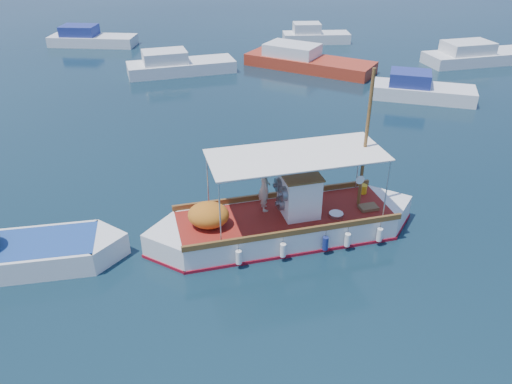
{
  "coord_description": "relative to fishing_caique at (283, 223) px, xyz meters",
  "views": [
    {
      "loc": [
        0.29,
        -14.21,
        10.03
      ],
      "look_at": [
        -0.59,
        0.0,
        1.87
      ],
      "focal_mm": 35.0,
      "sensor_mm": 36.0,
      "label": 1
    }
  ],
  "objects": [
    {
      "name": "bg_boat_n",
      "position": [
        1.28,
        20.96,
        -0.03
      ],
      "size": [
        9.41,
        6.5,
        1.8
      ],
      "rotation": [
        0.0,
        0.0,
        -0.45
      ],
      "color": "#A42F1B",
      "rests_on": "ground"
    },
    {
      "name": "ground",
      "position": [
        -0.33,
        -0.23,
        -0.52
      ],
      "size": [
        160.0,
        160.0,
        0.0
      ],
      "primitive_type": "plane",
      "color": "black",
      "rests_on": "ground"
    },
    {
      "name": "fishing_caique",
      "position": [
        0.0,
        0.0,
        0.0
      ],
      "size": [
        9.25,
        4.76,
        5.94
      ],
      "rotation": [
        0.0,
        0.0,
        0.32
      ],
      "color": "white",
      "rests_on": "ground"
    },
    {
      "name": "dinghy",
      "position": [
        -8.65,
        -2.22,
        -0.15
      ],
      "size": [
        7.1,
        3.27,
        1.78
      ],
      "rotation": [
        0.0,
        0.0,
        0.24
      ],
      "color": "white",
      "rests_on": "ground"
    },
    {
      "name": "bg_boat_nw",
      "position": [
        -7.52,
        19.28,
        -0.03
      ],
      "size": [
        7.66,
        4.82,
        1.8
      ],
      "rotation": [
        0.0,
        0.0,
        0.36
      ],
      "color": "silver",
      "rests_on": "ground"
    },
    {
      "name": "bg_boat_far_n",
      "position": [
        2.2,
        28.93,
        -0.03
      ],
      "size": [
        5.73,
        2.64,
        1.8
      ],
      "rotation": [
        0.0,
        0.0,
        0.12
      ],
      "color": "silver",
      "rests_on": "ground"
    },
    {
      "name": "bg_boat_e",
      "position": [
        13.96,
        23.21,
        -0.03
      ],
      "size": [
        8.8,
        5.06,
        1.8
      ],
      "rotation": [
        0.0,
        0.0,
        0.31
      ],
      "color": "silver",
      "rests_on": "ground"
    },
    {
      "name": "bg_boat_ne",
      "position": [
        7.98,
        14.93,
        -0.03
      ],
      "size": [
        6.19,
        3.38,
        1.8
      ],
      "rotation": [
        0.0,
        0.0,
        -0.21
      ],
      "color": "silver",
      "rests_on": "ground"
    },
    {
      "name": "bg_boat_far_w",
      "position": [
        -16.36,
        26.73,
        -0.03
      ],
      "size": [
        7.03,
        2.44,
        1.8
      ],
      "rotation": [
        0.0,
        0.0,
        -0.02
      ],
      "color": "silver",
      "rests_on": "ground"
    }
  ]
}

